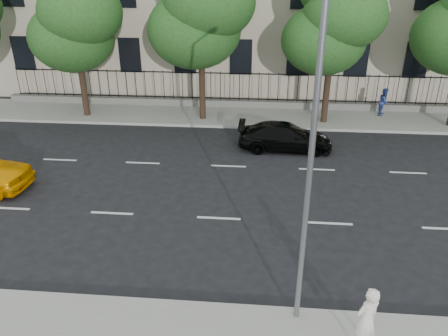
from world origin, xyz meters
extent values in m
plane|color=black|center=(0.00, 0.00, 0.00)|extent=(120.00, 120.00, 0.00)
cube|color=gray|center=(0.00, 14.00, 0.07)|extent=(60.00, 4.00, 0.15)
cube|color=slate|center=(0.00, 15.70, 0.35)|extent=(30.00, 0.50, 0.40)
cube|color=black|center=(0.00, 15.70, 0.65)|extent=(28.80, 0.05, 0.05)
cube|color=black|center=(0.00, 15.70, 2.25)|extent=(28.80, 0.05, 0.05)
cylinder|color=slate|center=(2.50, -2.30, 4.15)|extent=(0.14, 0.14, 8.00)
cylinder|color=#382619|center=(-9.00, 13.20, 1.64)|extent=(0.36, 0.36, 2.97)
ellipsoid|color=#1A5020|center=(-9.40, 13.50, 4.62)|extent=(4.75, 4.75, 3.90)
ellipsoid|color=#1A5020|center=(-8.50, 13.00, 6.00)|extent=(4.50, 4.50, 3.70)
cylinder|color=#382619|center=(-2.00, 13.20, 1.81)|extent=(0.36, 0.36, 3.32)
ellipsoid|color=#1A5020|center=(-2.40, 13.50, 5.09)|extent=(5.13, 5.13, 4.21)
ellipsoid|color=#1A5020|center=(-1.50, 13.00, 6.58)|extent=(4.86, 4.86, 4.00)
cylinder|color=#382619|center=(5.00, 13.20, 1.69)|extent=(0.36, 0.36, 3.08)
ellipsoid|color=#1A5020|center=(4.60, 13.50, 4.67)|extent=(4.56, 4.56, 3.74)
ellipsoid|color=#1A5020|center=(5.50, 13.00, 5.99)|extent=(4.32, 4.32, 3.55)
imported|color=black|center=(2.62, 9.25, 0.67)|extent=(4.62, 1.90, 1.34)
imported|color=white|center=(3.99, -3.22, 1.04)|extent=(0.77, 0.69, 1.78)
imported|color=navy|center=(8.66, 14.74, 0.96)|extent=(0.88, 0.97, 1.61)
camera|label=1|loc=(1.38, -11.03, 8.48)|focal=35.00mm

